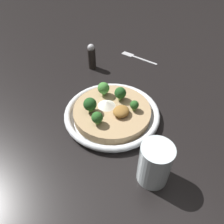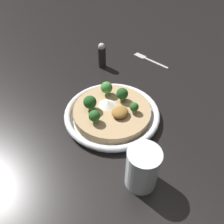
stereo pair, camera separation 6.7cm
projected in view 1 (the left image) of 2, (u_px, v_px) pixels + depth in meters
name	position (u px, v px, depth m)	size (l,w,h in m)	color
ground_plane	(112.00, 117.00, 0.69)	(6.00, 6.00, 0.00)	black
risotto_bowl	(112.00, 113.00, 0.68)	(0.30, 0.30, 0.04)	silver
cheese_sprinkle	(106.00, 104.00, 0.67)	(0.05, 0.05, 0.02)	white
crispy_onion_garnish	(120.00, 112.00, 0.64)	(0.05, 0.05, 0.02)	olive
broccoli_front_left	(97.00, 118.00, 0.61)	(0.03, 0.03, 0.04)	#759E4C
broccoli_back_right	(120.00, 93.00, 0.68)	(0.04, 0.04, 0.04)	#84A856
broccoli_front	(134.00, 105.00, 0.65)	(0.03, 0.03, 0.03)	#84A856
broccoli_left	(90.00, 104.00, 0.64)	(0.04, 0.04, 0.05)	#668E47
broccoli_back	(104.00, 88.00, 0.70)	(0.04, 0.04, 0.05)	#668E47
drinking_glass	(155.00, 164.00, 0.50)	(0.08, 0.08, 0.11)	silver
fork_utensil	(135.00, 57.00, 0.96)	(0.03, 0.17, 0.00)	#B7B7BC
pepper_shaker	(92.00, 56.00, 0.86)	(0.03, 0.03, 0.10)	black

